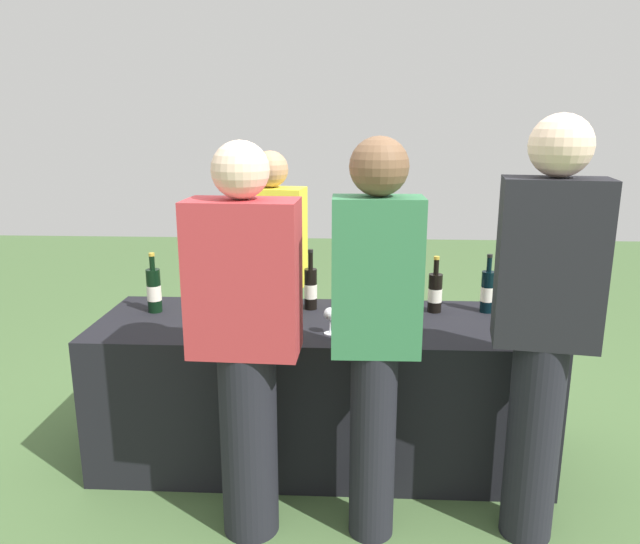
{
  "coord_description": "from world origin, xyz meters",
  "views": [
    {
      "loc": [
        0.14,
        -2.84,
        1.71
      ],
      "look_at": [
        0.0,
        0.0,
        0.99
      ],
      "focal_mm": 33.69,
      "sensor_mm": 36.0,
      "label": 1
    }
  ],
  "objects_px": {
    "wine_bottle_2": "(289,292)",
    "guest_2": "(544,320)",
    "wine_glass_1": "(388,311)",
    "wine_bottle_4": "(405,296)",
    "wine_glass_2": "(404,308)",
    "guest_1": "(375,327)",
    "wine_bottle_3": "(311,288)",
    "guest_0": "(246,335)",
    "server_pouring": "(272,274)",
    "wine_bottle_5": "(435,292)",
    "wine_glass_0": "(330,315)",
    "wine_bottle_6": "(487,291)",
    "menu_board": "(227,312)",
    "wine_bottle_1": "(229,292)",
    "wine_bottle_0": "(154,290)"
  },
  "relations": [
    {
      "from": "wine_bottle_6",
      "to": "wine_bottle_1",
      "type": "bearing_deg",
      "value": -175.85
    },
    {
      "from": "wine_bottle_0",
      "to": "server_pouring",
      "type": "height_order",
      "value": "server_pouring"
    },
    {
      "from": "wine_bottle_0",
      "to": "menu_board",
      "type": "height_order",
      "value": "wine_bottle_0"
    },
    {
      "from": "wine_glass_2",
      "to": "wine_bottle_5",
      "type": "bearing_deg",
      "value": 55.69
    },
    {
      "from": "wine_bottle_3",
      "to": "wine_bottle_4",
      "type": "distance_m",
      "value": 0.5
    },
    {
      "from": "server_pouring",
      "to": "guest_0",
      "type": "height_order",
      "value": "guest_0"
    },
    {
      "from": "wine_glass_1",
      "to": "menu_board",
      "type": "distance_m",
      "value": 1.58
    },
    {
      "from": "wine_bottle_3",
      "to": "server_pouring",
      "type": "relative_size",
      "value": 0.21
    },
    {
      "from": "wine_glass_0",
      "to": "guest_1",
      "type": "bearing_deg",
      "value": -65.21
    },
    {
      "from": "wine_bottle_3",
      "to": "guest_1",
      "type": "height_order",
      "value": "guest_1"
    },
    {
      "from": "wine_glass_1",
      "to": "server_pouring",
      "type": "bearing_deg",
      "value": 133.42
    },
    {
      "from": "wine_bottle_0",
      "to": "wine_bottle_1",
      "type": "xyz_separation_m",
      "value": [
        0.39,
        -0.01,
        0.0
      ]
    },
    {
      "from": "wine_glass_1",
      "to": "wine_bottle_1",
      "type": "bearing_deg",
      "value": 165.75
    },
    {
      "from": "wine_glass_1",
      "to": "wine_glass_0",
      "type": "bearing_deg",
      "value": -165.52
    },
    {
      "from": "wine_bottle_5",
      "to": "wine_glass_0",
      "type": "xyz_separation_m",
      "value": [
        -0.53,
        -0.36,
        -0.01
      ]
    },
    {
      "from": "server_pouring",
      "to": "wine_bottle_5",
      "type": "bearing_deg",
      "value": 165.09
    },
    {
      "from": "wine_bottle_3",
      "to": "guest_1",
      "type": "relative_size",
      "value": 0.19
    },
    {
      "from": "wine_glass_1",
      "to": "guest_2",
      "type": "height_order",
      "value": "guest_2"
    },
    {
      "from": "wine_bottle_1",
      "to": "guest_0",
      "type": "relative_size",
      "value": 0.19
    },
    {
      "from": "wine_bottle_6",
      "to": "guest_2",
      "type": "height_order",
      "value": "guest_2"
    },
    {
      "from": "wine_glass_1",
      "to": "guest_2",
      "type": "xyz_separation_m",
      "value": [
        0.58,
        -0.46,
        0.12
      ]
    },
    {
      "from": "wine_bottle_6",
      "to": "wine_glass_2",
      "type": "bearing_deg",
      "value": -148.66
    },
    {
      "from": "wine_bottle_2",
      "to": "wine_bottle_5",
      "type": "height_order",
      "value": "wine_bottle_2"
    },
    {
      "from": "wine_bottle_0",
      "to": "wine_bottle_6",
      "type": "bearing_deg",
      "value": 2.74
    },
    {
      "from": "wine_bottle_4",
      "to": "guest_0",
      "type": "xyz_separation_m",
      "value": [
        -0.69,
        -0.68,
        0.03
      ]
    },
    {
      "from": "wine_bottle_1",
      "to": "wine_bottle_6",
      "type": "height_order",
      "value": "wine_bottle_1"
    },
    {
      "from": "wine_bottle_2",
      "to": "wine_glass_0",
      "type": "distance_m",
      "value": 0.36
    },
    {
      "from": "guest_2",
      "to": "wine_bottle_0",
      "type": "bearing_deg",
      "value": 168.46
    },
    {
      "from": "wine_glass_2",
      "to": "server_pouring",
      "type": "xyz_separation_m",
      "value": [
        -0.72,
        0.65,
        -0.01
      ]
    },
    {
      "from": "guest_0",
      "to": "guest_2",
      "type": "height_order",
      "value": "guest_2"
    },
    {
      "from": "wine_bottle_1",
      "to": "wine_bottle_3",
      "type": "distance_m",
      "value": 0.43
    },
    {
      "from": "wine_bottle_1",
      "to": "wine_glass_1",
      "type": "distance_m",
      "value": 0.83
    },
    {
      "from": "server_pouring",
      "to": "guest_1",
      "type": "xyz_separation_m",
      "value": [
        0.56,
        -1.16,
        0.09
      ]
    },
    {
      "from": "wine_bottle_4",
      "to": "wine_glass_2",
      "type": "height_order",
      "value": "wine_bottle_4"
    },
    {
      "from": "guest_1",
      "to": "guest_0",
      "type": "bearing_deg",
      "value": 179.85
    },
    {
      "from": "wine_bottle_2",
      "to": "wine_glass_0",
      "type": "relative_size",
      "value": 2.46
    },
    {
      "from": "wine_bottle_2",
      "to": "guest_2",
      "type": "xyz_separation_m",
      "value": [
        1.07,
        -0.67,
        0.1
      ]
    },
    {
      "from": "wine_bottle_4",
      "to": "wine_glass_2",
      "type": "xyz_separation_m",
      "value": [
        -0.02,
        -0.16,
        -0.01
      ]
    },
    {
      "from": "wine_bottle_2",
      "to": "wine_glass_2",
      "type": "relative_size",
      "value": 2.25
    },
    {
      "from": "wine_bottle_1",
      "to": "wine_bottle_3",
      "type": "height_order",
      "value": "wine_bottle_3"
    },
    {
      "from": "wine_glass_0",
      "to": "guest_0",
      "type": "distance_m",
      "value": 0.53
    },
    {
      "from": "wine_bottle_5",
      "to": "wine_glass_0",
      "type": "height_order",
      "value": "wine_bottle_5"
    },
    {
      "from": "wine_bottle_2",
      "to": "wine_glass_1",
      "type": "height_order",
      "value": "wine_bottle_2"
    },
    {
      "from": "wine_bottle_2",
      "to": "wine_glass_2",
      "type": "xyz_separation_m",
      "value": [
        0.57,
        -0.19,
        -0.01
      ]
    },
    {
      "from": "wine_bottle_2",
      "to": "wine_bottle_5",
      "type": "bearing_deg",
      "value": 5.89
    },
    {
      "from": "wine_bottle_2",
      "to": "guest_1",
      "type": "distance_m",
      "value": 0.81
    },
    {
      "from": "menu_board",
      "to": "guest_0",
      "type": "bearing_deg",
      "value": -69.31
    },
    {
      "from": "wine_bottle_2",
      "to": "menu_board",
      "type": "relative_size",
      "value": 0.35
    },
    {
      "from": "wine_bottle_3",
      "to": "wine_bottle_4",
      "type": "bearing_deg",
      "value": -13.78
    },
    {
      "from": "wine_bottle_0",
      "to": "wine_bottle_4",
      "type": "xyz_separation_m",
      "value": [
        1.29,
        -0.03,
        -0.0
      ]
    }
  ]
}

